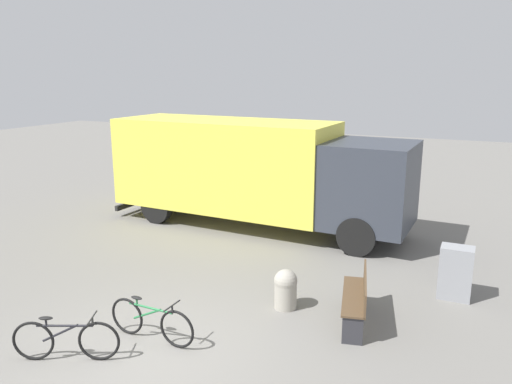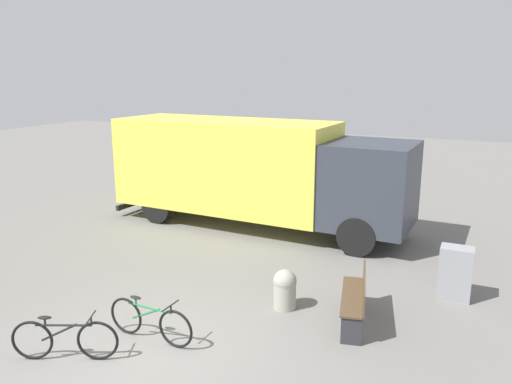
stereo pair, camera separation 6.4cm
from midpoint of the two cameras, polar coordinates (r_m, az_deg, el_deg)
ground_plane at (r=8.50m, az=-12.63°, el=-17.74°), size 60.00×60.00×0.00m
delivery_truck at (r=14.23m, az=-0.16°, el=2.67°), size 8.75×2.63×3.03m
park_bench at (r=9.20m, az=11.68°, el=-11.59°), size 0.76×1.71×0.90m
bicycle_near at (r=8.55m, az=-20.83°, el=-15.43°), size 1.54×0.75×0.74m
bicycle_middle at (r=8.72m, az=-11.82°, el=-14.21°), size 1.67×0.44×0.74m
bollard_near_bench at (r=9.59m, az=3.51°, el=-10.91°), size 0.44×0.44×0.77m
utility_box at (r=10.67m, az=21.99°, el=-8.58°), size 0.62×0.43×1.06m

